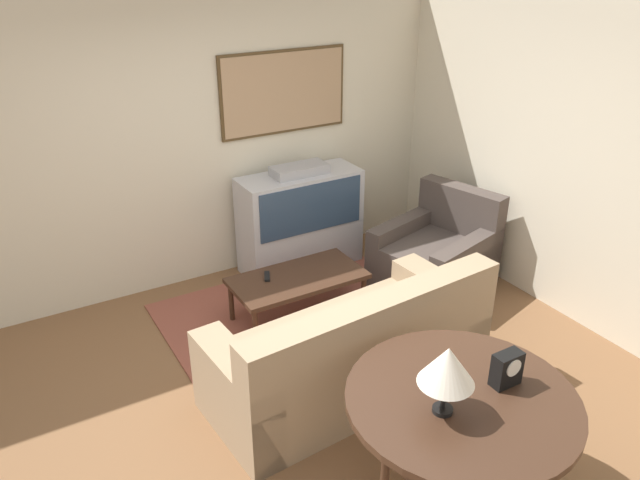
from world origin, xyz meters
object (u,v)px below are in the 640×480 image
console_table (462,406)px  armchair (436,256)px  tv (300,220)px  table_lamp (447,366)px  couch (351,353)px  mantel_clock (507,369)px  coffee_table (298,280)px

console_table → armchair: bearing=52.4°
tv → table_lamp: (-0.83, -3.08, 0.56)m
tv → couch: bearing=-108.1°
console_table → table_lamp: size_ratio=3.16×
tv → armchair: bearing=-46.4°
couch → mantel_clock: 1.33m
couch → tv: bearing=-112.2°
console_table → mantel_clock: bearing=-6.5°
console_table → table_lamp: (-0.17, -0.03, 0.36)m
coffee_table → armchair: bearing=-5.7°
table_lamp → couch: bearing=79.9°
tv → mantel_clock: bearing=-97.0°
armchair → mantel_clock: bearing=-46.9°
tv → armchair: (0.93, -0.98, -0.21)m
mantel_clock → table_lamp: bearing=179.9°
tv → mantel_clock: (-0.38, -3.08, 0.37)m
armchair → console_table: armchair is taller
couch → armchair: couch is taller
mantel_clock → console_table: bearing=173.5°
coffee_table → console_table: (-0.17, -2.21, 0.34)m
coffee_table → console_table: console_table is taller
couch → armchair: 1.80m
mantel_clock → tv: bearing=83.0°
couch → armchair: (1.55, 0.91, -0.03)m
tv → mantel_clock: 3.12m
table_lamp → coffee_table: bearing=81.3°
armchair → mantel_clock: mantel_clock is taller
armchair → table_lamp: table_lamp is taller
armchair → console_table: bearing=-52.5°
couch → table_lamp: size_ratio=5.20×
console_table → couch: bearing=88.1°
armchair → console_table: (-1.59, -2.06, 0.42)m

